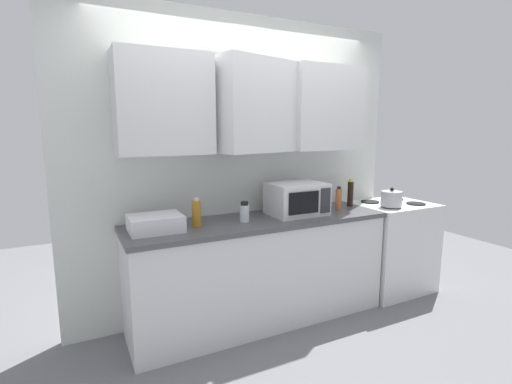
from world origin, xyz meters
name	(u,v)px	position (x,y,z in m)	size (l,w,h in m)	color
ground_plane	(304,362)	(0.00, -1.00, 0.00)	(8.00, 8.00, 0.00)	slate
wall_back_with_cabinets	(248,137)	(0.00, -0.07, 1.57)	(3.10, 0.51, 2.60)	silver
counter_run	(260,270)	(0.00, -0.30, 0.45)	(2.23, 0.63, 0.90)	silver
stove_range	(390,246)	(1.50, -0.32, 0.45)	(0.76, 0.64, 0.91)	silver
kettle	(391,199)	(1.33, -0.46, 0.99)	(0.20, 0.20, 0.18)	#B2B2B7
microwave	(297,199)	(0.36, -0.30, 1.04)	(0.48, 0.37, 0.28)	silver
dish_rack	(156,223)	(-0.86, -0.30, 0.96)	(0.38, 0.30, 0.12)	silver
bottle_soy_dark	(350,193)	(1.02, -0.23, 1.03)	(0.06, 0.06, 0.27)	black
bottle_spice_jar	(339,199)	(0.83, -0.29, 1.00)	(0.06, 0.06, 0.21)	#BC6638
bottle_amber_vinegar	(197,213)	(-0.55, -0.31, 1.01)	(0.07, 0.07, 0.22)	#AD701E
bottle_clear_tall	(244,212)	(-0.16, -0.33, 0.98)	(0.08, 0.08, 0.17)	silver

